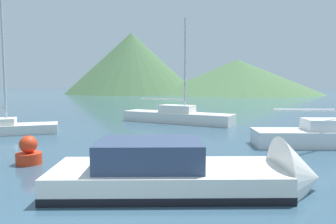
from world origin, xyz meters
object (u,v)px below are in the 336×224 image
Objects in this scene: sailboat_inner at (177,116)px; sailboat_middle at (326,135)px; buoy_marker at (29,152)px; motorboat_near at (198,175)px.

sailboat_middle is at bearing -23.70° from sailboat_inner.
buoy_marker is (-4.09, -12.03, -0.06)m from sailboat_inner.
sailboat_inner is at bearing 71.23° from buoy_marker.
sailboat_middle is at bearing 42.75° from motorboat_near.
buoy_marker is (-5.91, 2.08, 0.01)m from motorboat_near.
motorboat_near is 8.58m from sailboat_middle.
motorboat_near is 0.84× the size of sailboat_middle.
sailboat_inner is at bearing 128.69° from sailboat_middle.
sailboat_inner is at bearing 89.74° from motorboat_near.
motorboat_near is 14.23m from sailboat_inner.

